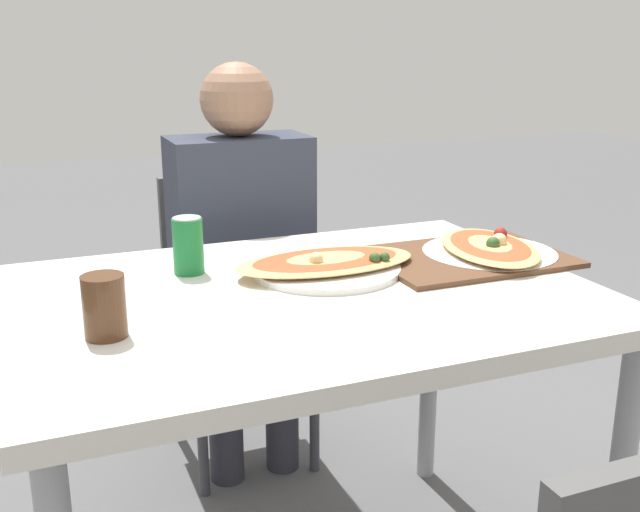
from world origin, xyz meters
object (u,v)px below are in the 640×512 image
object	(u,v)px
chair_far_seated	(234,298)
pizza_main	(326,264)
pizza_second	(490,249)
person_seated	(242,241)
dining_table	(306,327)
soda_can	(188,246)
drink_glass	(104,306)

from	to	relation	value
chair_far_seated	pizza_main	distance (m)	0.71
pizza_second	person_seated	bearing A→B (deg)	126.88
pizza_main	pizza_second	distance (m)	0.40
dining_table	soda_can	size ratio (longest dim) A/B	9.26
soda_can	pizza_second	distance (m)	0.70
soda_can	drink_glass	distance (m)	0.37
dining_table	pizza_main	size ratio (longest dim) A/B	2.84
dining_table	pizza_main	world-z (taller)	pizza_main
chair_far_seated	pizza_main	xyz separation A→B (m)	(0.03, -0.65, 0.29)
person_seated	pizza_second	distance (m)	0.73
pizza_main	person_seated	bearing A→B (deg)	93.48
soda_can	drink_glass	bearing A→B (deg)	-124.85
chair_far_seated	pizza_main	size ratio (longest dim) A/B	2.12
dining_table	soda_can	xyz separation A→B (m)	(-0.19, 0.21, 0.14)
pizza_main	drink_glass	world-z (taller)	drink_glass
dining_table	chair_far_seated	bearing A→B (deg)	85.99
soda_can	pizza_main	bearing A→B (deg)	-20.91
dining_table	pizza_main	xyz separation A→B (m)	(0.09, 0.10, 0.10)
pizza_main	soda_can	distance (m)	0.30
chair_far_seated	soda_can	size ratio (longest dim) A/B	6.90
soda_can	pizza_second	size ratio (longest dim) A/B	0.32
pizza_main	soda_can	bearing A→B (deg)	159.09
dining_table	chair_far_seated	xyz separation A→B (m)	(0.05, 0.75, -0.19)
dining_table	soda_can	bearing A→B (deg)	133.42
person_seated	pizza_main	distance (m)	0.55
dining_table	drink_glass	distance (m)	0.44
person_seated	drink_glass	size ratio (longest dim) A/B	10.91
dining_table	drink_glass	xyz separation A→B (m)	(-0.41, -0.10, 0.14)
drink_glass	pizza_main	bearing A→B (deg)	21.91
drink_glass	pizza_second	distance (m)	0.91
pizza_second	soda_can	bearing A→B (deg)	168.25
pizza_main	pizza_second	size ratio (longest dim) A/B	1.05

